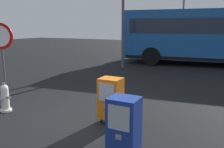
{
  "coord_description": "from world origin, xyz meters",
  "views": [
    {
      "loc": [
        3.04,
        -4.11,
        2.13
      ],
      "look_at": [
        0.3,
        1.2,
        0.9
      ],
      "focal_mm": 37.29,
      "sensor_mm": 36.0,
      "label": 1
    }
  ],
  "objects_px": {
    "stop_sign": "(1,45)",
    "bus_near": "(224,34)",
    "fire_hydrant": "(5,98)",
    "newspaper_box_secondary": "(111,98)",
    "newspaper_box_primary": "(124,124)"
  },
  "relations": [
    {
      "from": "fire_hydrant",
      "to": "bus_near",
      "type": "xyz_separation_m",
      "value": [
        4.54,
        10.28,
        1.36
      ]
    },
    {
      "from": "newspaper_box_secondary",
      "to": "newspaper_box_primary",
      "type": "bearing_deg",
      "value": -53.77
    },
    {
      "from": "newspaper_box_secondary",
      "to": "stop_sign",
      "type": "relative_size",
      "value": 0.46
    },
    {
      "from": "fire_hydrant",
      "to": "newspaper_box_primary",
      "type": "bearing_deg",
      "value": -8.74
    },
    {
      "from": "newspaper_box_secondary",
      "to": "stop_sign",
      "type": "height_order",
      "value": "stop_sign"
    },
    {
      "from": "fire_hydrant",
      "to": "newspaper_box_primary",
      "type": "height_order",
      "value": "newspaper_box_primary"
    },
    {
      "from": "stop_sign",
      "to": "bus_near",
      "type": "xyz_separation_m",
      "value": [
        5.49,
        9.53,
        0.11
      ]
    },
    {
      "from": "fire_hydrant",
      "to": "bus_near",
      "type": "distance_m",
      "value": 11.32
    },
    {
      "from": "fire_hydrant",
      "to": "stop_sign",
      "type": "bearing_deg",
      "value": 141.45
    },
    {
      "from": "fire_hydrant",
      "to": "newspaper_box_secondary",
      "type": "height_order",
      "value": "newspaper_box_secondary"
    },
    {
      "from": "stop_sign",
      "to": "bus_near",
      "type": "distance_m",
      "value": 10.99
    },
    {
      "from": "newspaper_box_secondary",
      "to": "stop_sign",
      "type": "bearing_deg",
      "value": 177.68
    },
    {
      "from": "newspaper_box_secondary",
      "to": "stop_sign",
      "type": "distance_m",
      "value": 3.79
    },
    {
      "from": "newspaper_box_secondary",
      "to": "bus_near",
      "type": "bearing_deg",
      "value": 79.24
    },
    {
      "from": "fire_hydrant",
      "to": "bus_near",
      "type": "height_order",
      "value": "bus_near"
    }
  ]
}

